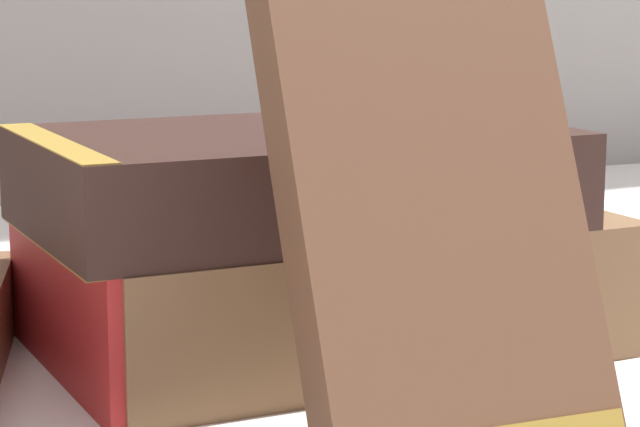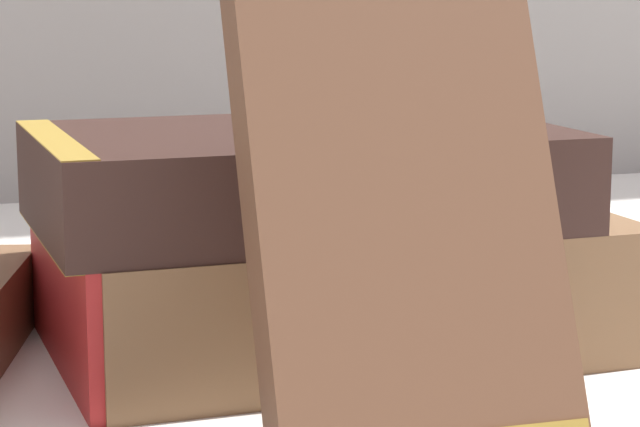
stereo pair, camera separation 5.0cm
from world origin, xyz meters
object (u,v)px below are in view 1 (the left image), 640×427
(book_flat_bottom, at_px, (305,283))
(pocket_watch, at_px, (376,118))
(reading_glasses, at_px, (26,284))
(book_flat_top, at_px, (281,178))
(book_leaning_front, at_px, (431,197))

(book_flat_bottom, distance_m, pocket_watch, 0.07)
(pocket_watch, relative_size, reading_glasses, 0.61)
(book_flat_bottom, bearing_deg, reading_glasses, 117.56)
(book_flat_bottom, relative_size, book_flat_top, 1.08)
(book_flat_top, xyz_separation_m, reading_glasses, (-0.07, 0.14, -0.07))
(book_flat_bottom, distance_m, book_leaning_front, 0.13)
(book_flat_top, height_order, pocket_watch, pocket_watch)
(book_leaning_front, distance_m, reading_glasses, 0.27)
(book_flat_bottom, distance_m, reading_glasses, 0.16)
(book_leaning_front, bearing_deg, book_flat_bottom, 86.18)
(book_leaning_front, height_order, reading_glasses, book_leaning_front)
(book_flat_bottom, height_order, pocket_watch, pocket_watch)
(pocket_watch, bearing_deg, reading_glasses, 126.20)
(book_flat_top, xyz_separation_m, pocket_watch, (0.04, -0.00, 0.02))
(book_flat_top, bearing_deg, book_leaning_front, -90.27)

